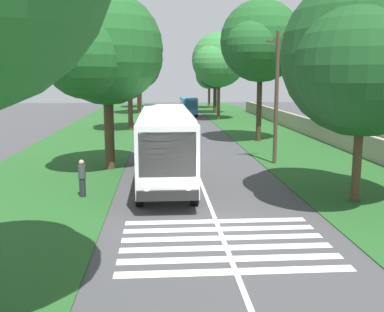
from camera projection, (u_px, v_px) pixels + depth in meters
ground at (219, 228)px, 16.37m from camera, size 160.00×160.00×0.00m
grass_verge_left at (69, 157)px, 30.53m from camera, size 120.00×8.00×0.04m
grass_verge_right at (308, 154)px, 31.68m from camera, size 120.00×8.00×0.04m
centre_line at (190, 156)px, 31.11m from camera, size 110.00×0.16×0.01m
coach_bus at (165, 142)px, 22.76m from camera, size 11.16×2.62×3.73m
zebra_crossing at (224, 243)px, 14.93m from camera, size 4.95×6.80×0.01m
trailing_car_0 at (164, 132)px, 38.81m from camera, size 4.30×1.78×1.43m
trailing_car_1 at (161, 123)px, 46.85m from camera, size 4.30×1.78×1.43m
trailing_car_2 at (164, 116)px, 54.62m from camera, size 4.30×1.78×1.43m
trailing_minibus_0 at (189, 105)px, 62.58m from camera, size 6.00×2.14×2.53m
roadside_tree_left_0 at (139, 62)px, 77.28m from camera, size 6.84×5.51×10.73m
roadside_tree_left_1 at (137, 68)px, 66.04m from camera, size 8.02×6.41×9.93m
roadside_tree_left_2 at (103, 52)px, 25.48m from camera, size 7.70×6.41×10.06m
roadside_tree_left_4 at (127, 60)px, 44.98m from camera, size 7.73×6.67×10.48m
roadside_tree_right_0 at (358, 60)px, 18.81m from camera, size 8.46×6.80×9.64m
roadside_tree_right_1 at (259, 43)px, 36.88m from camera, size 7.73×6.62×11.48m
roadside_tree_right_2 at (214, 72)px, 66.29m from camera, size 5.99×5.07×8.60m
roadside_tree_right_3 at (208, 76)px, 76.89m from camera, size 5.58×4.65×7.90m
roadside_tree_right_4 at (217, 61)px, 56.16m from camera, size 8.27×6.73×10.73m
utility_pole at (276, 96)px, 27.70m from camera, size 0.24×1.40×8.00m
roadside_wall at (329, 134)px, 36.69m from camera, size 70.00×0.40×1.55m
pedestrian at (82, 178)px, 20.37m from camera, size 0.34×0.34×1.69m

